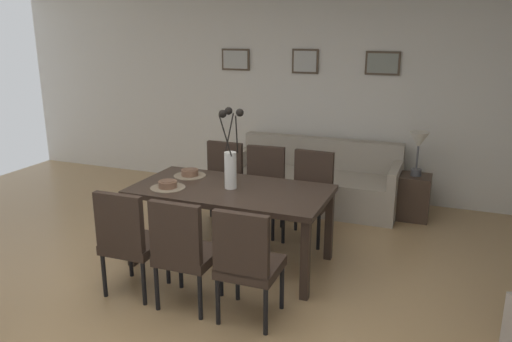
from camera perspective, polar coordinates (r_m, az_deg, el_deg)
The scene contains 20 objects.
ground_plane at distance 4.24m, azimuth -6.94°, elevation -14.87°, with size 9.00×9.00×0.00m, color tan.
back_wall_panel at distance 6.72m, azimuth 6.06°, elevation 8.50°, with size 9.00×0.10×2.60m, color silver.
dining_table at distance 4.66m, azimuth -2.86°, elevation -2.84°, with size 1.80×0.93×0.74m.
dining_chair_near_left at distance 4.27m, azimuth -14.19°, elevation -7.32°, with size 0.45×0.45×0.92m.
dining_chair_near_right at distance 5.68m, azimuth -3.97°, elevation -0.98°, with size 0.44×0.44×0.92m.
dining_chair_far_left at distance 3.99m, azimuth -8.20°, elevation -8.67°, with size 0.44×0.44×0.92m.
dining_chair_far_right at distance 5.47m, azimuth 0.78°, elevation -1.62°, with size 0.47×0.47×0.92m.
dining_chair_mid_left at distance 3.77m, azimuth -1.05°, elevation -10.05°, with size 0.45×0.45×0.92m.
dining_chair_mid_right at distance 5.30m, azimuth 6.12°, elevation -2.30°, with size 0.46×0.46×0.92m.
centerpiece_vase at distance 4.55m, azimuth -2.91°, elevation 1.45°, with size 0.21×0.23×0.73m.
placemat_near_left at distance 4.70m, azimuth -9.95°, elevation -1.86°, with size 0.32×0.32×0.01m, color #7F705B.
bowl_near_left at distance 4.69m, azimuth -9.97°, elevation -1.43°, with size 0.17×0.17×0.07m.
placemat_near_right at distance 5.04m, azimuth -7.49°, elevation -0.52°, with size 0.32×0.32×0.01m, color #7F705B.
bowl_near_right at distance 5.03m, azimuth -7.51°, elevation -0.12°, with size 0.17×0.17×0.07m.
sofa at distance 6.35m, azimuth 6.67°, elevation -1.40°, with size 2.05×0.84×0.80m.
side_table at distance 6.15m, azimuth 17.42°, elevation -2.83°, with size 0.36×0.36×0.52m, color #3D2D23.
table_lamp at distance 5.98m, azimuth 17.92°, elevation 2.92°, with size 0.22×0.22×0.51m.
framed_picture_left at distance 6.96m, azimuth -2.32°, elevation 12.49°, with size 0.40×0.03×0.29m.
framed_picture_center at distance 6.63m, azimuth 5.59°, elevation 12.25°, with size 0.35×0.03×0.31m.
framed_picture_right at distance 6.42m, azimuth 14.14°, elevation 11.74°, with size 0.42×0.03×0.28m.
Camera 1 is at (1.79, -3.17, 2.16)m, focal length 35.34 mm.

